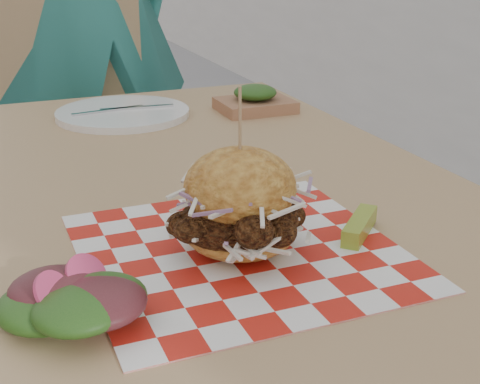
{
  "coord_description": "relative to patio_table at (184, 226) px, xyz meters",
  "views": [
    {
      "loc": [
        -0.08,
        -1.19,
        1.1
      ],
      "look_at": [
        0.19,
        -0.54,
        0.82
      ],
      "focal_mm": 50.0,
      "sensor_mm": 36.0,
      "label": 1
    }
  ],
  "objects": [
    {
      "name": "patio_table",
      "position": [
        0.0,
        0.0,
        0.0
      ],
      "size": [
        0.8,
        1.2,
        0.75
      ],
      "color": "tan",
      "rests_on": "ground"
    },
    {
      "name": "patio_chair",
      "position": [
        0.01,
        1.0,
        -0.12
      ],
      "size": [
        0.47,
        0.48,
        0.95
      ],
      "rotation": [
        0.0,
        0.0,
        -0.12
      ],
      "color": "tan",
      "rests_on": "ground"
    },
    {
      "name": "paper_liner",
      "position": [
        -0.01,
        -0.26,
        0.08
      ],
      "size": [
        0.36,
        0.36,
        0.0
      ],
      "primitive_type": "cube",
      "color": "red",
      "rests_on": "patio_table"
    },
    {
      "name": "sandwich",
      "position": [
        -0.01,
        -0.26,
        0.13
      ],
      "size": [
        0.17,
        0.17,
        0.19
      ],
      "color": "gold",
      "rests_on": "paper_liner"
    },
    {
      "name": "pickle_spear",
      "position": [
        0.14,
        -0.28,
        0.09
      ],
      "size": [
        0.08,
        0.08,
        0.02
      ],
      "primitive_type": "cube",
      "rotation": [
        0.0,
        0.0,
        0.78
      ],
      "color": "#9EA830",
      "rests_on": "paper_liner"
    },
    {
      "name": "side_salad",
      "position": [
        -0.21,
        -0.34,
        0.09
      ],
      "size": [
        0.14,
        0.14,
        0.05
      ],
      "color": "#3F1419",
      "rests_on": "patio_table"
    },
    {
      "name": "place_setting",
      "position": [
        0.0,
        0.4,
        0.09
      ],
      "size": [
        0.27,
        0.27,
        0.02
      ],
      "color": "white",
      "rests_on": "patio_table"
    },
    {
      "name": "kraft_tray",
      "position": [
        0.27,
        0.34,
        0.1
      ],
      "size": [
        0.15,
        0.12,
        0.06
      ],
      "color": "#9B6646",
      "rests_on": "patio_table"
    }
  ]
}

